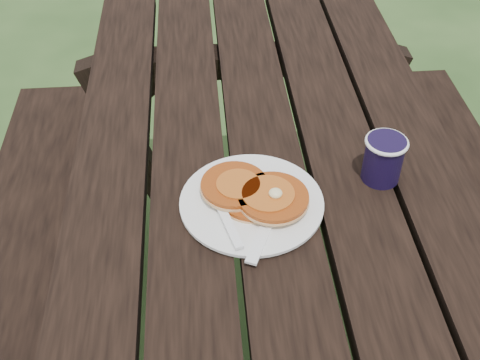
{
  "coord_description": "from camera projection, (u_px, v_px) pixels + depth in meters",
  "views": [
    {
      "loc": [
        -0.12,
        -0.73,
        1.51
      ],
      "look_at": [
        -0.06,
        0.04,
        0.8
      ],
      "focal_mm": 45.0,
      "sensor_mm": 36.0,
      "label": 1
    }
  ],
  "objects": [
    {
      "name": "fork",
      "position": [
        229.0,
        225.0,
        1.01
      ],
      "size": [
        0.07,
        0.16,
        0.01
      ],
      "primitive_type": null,
      "rotation": [
        0.0,
        0.0,
        0.26
      ],
      "color": "white",
      "rests_on": "plate"
    },
    {
      "name": "picnic_table",
      "position": [
        269.0,
        337.0,
        1.31
      ],
      "size": [
        1.36,
        1.8,
        0.75
      ],
      "color": "black",
      "rests_on": "ground"
    },
    {
      "name": "knife",
      "position": [
        267.0,
        225.0,
        1.02
      ],
      "size": [
        0.09,
        0.17,
        0.0
      ],
      "primitive_type": "cube",
      "rotation": [
        0.0,
        0.0,
        -0.41
      ],
      "color": "white",
      "rests_on": "plate"
    },
    {
      "name": "coffee_cup",
      "position": [
        384.0,
        157.0,
        1.09
      ],
      "size": [
        0.08,
        0.08,
        0.09
      ],
      "rotation": [
        0.0,
        0.0,
        -0.12
      ],
      "color": "black",
      "rests_on": "picnic_table"
    },
    {
      "name": "plate",
      "position": [
        252.0,
        203.0,
        1.07
      ],
      "size": [
        0.31,
        0.31,
        0.01
      ],
      "primitive_type": "cylinder",
      "rotation": [
        0.0,
        0.0,
        0.31
      ],
      "color": "white",
      "rests_on": "picnic_table"
    },
    {
      "name": "pancake_stack",
      "position": [
        255.0,
        193.0,
        1.06
      ],
      "size": [
        0.19,
        0.16,
        0.04
      ],
      "rotation": [
        0.0,
        0.0,
        -0.24
      ],
      "color": "#A54412",
      "rests_on": "plate"
    }
  ]
}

